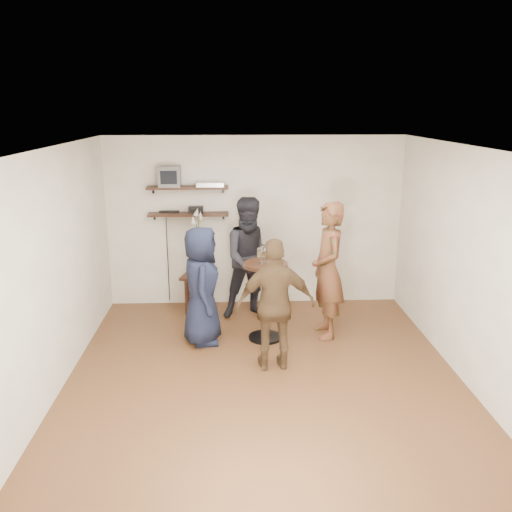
% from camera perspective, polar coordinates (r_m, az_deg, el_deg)
% --- Properties ---
extents(room, '(4.58, 5.08, 2.68)m').
position_cam_1_polar(room, '(5.89, 0.89, -1.37)').
color(room, '#4D3118').
rests_on(room, ground).
extents(shelf_upper, '(1.20, 0.25, 0.04)m').
position_cam_1_polar(shelf_upper, '(8.11, -7.22, 7.16)').
color(shelf_upper, black).
rests_on(shelf_upper, room).
extents(shelf_lower, '(1.20, 0.25, 0.04)m').
position_cam_1_polar(shelf_lower, '(8.18, -7.13, 4.39)').
color(shelf_lower, black).
rests_on(shelf_lower, room).
extents(crt_monitor, '(0.32, 0.30, 0.30)m').
position_cam_1_polar(crt_monitor, '(8.11, -9.07, 8.29)').
color(crt_monitor, '#59595B').
rests_on(crt_monitor, shelf_upper).
extents(dvd_deck, '(0.40, 0.24, 0.06)m').
position_cam_1_polar(dvd_deck, '(8.09, -4.85, 7.54)').
color(dvd_deck, silver).
rests_on(dvd_deck, shelf_upper).
extents(radio, '(0.22, 0.10, 0.10)m').
position_cam_1_polar(radio, '(8.16, -6.35, 4.87)').
color(radio, black).
rests_on(radio, shelf_lower).
extents(power_strip, '(0.30, 0.05, 0.03)m').
position_cam_1_polar(power_strip, '(8.25, -9.11, 4.64)').
color(power_strip, black).
rests_on(power_strip, shelf_lower).
extents(side_table, '(0.57, 0.57, 0.57)m').
position_cam_1_polar(side_table, '(8.21, -6.01, -2.59)').
color(side_table, black).
rests_on(side_table, room).
extents(vase_lilies, '(0.20, 0.21, 1.04)m').
position_cam_1_polar(vase_lilies, '(8.09, -6.10, 0.24)').
color(vase_lilies, white).
rests_on(vase_lilies, side_table).
extents(drinks_table, '(0.58, 0.58, 1.05)m').
position_cam_1_polar(drinks_table, '(7.11, 1.00, -3.66)').
color(drinks_table, black).
rests_on(drinks_table, room).
extents(wine_glass_fl, '(0.07, 0.07, 0.21)m').
position_cam_1_polar(wine_glass_fl, '(6.91, 0.40, 0.30)').
color(wine_glass_fl, silver).
rests_on(wine_glass_fl, drinks_table).
extents(wine_glass_fr, '(0.06, 0.06, 0.19)m').
position_cam_1_polar(wine_glass_fr, '(6.92, 1.66, 0.18)').
color(wine_glass_fr, silver).
rests_on(wine_glass_fr, drinks_table).
extents(wine_glass_bl, '(0.07, 0.07, 0.21)m').
position_cam_1_polar(wine_glass_bl, '(7.00, 0.78, 0.50)').
color(wine_glass_bl, silver).
rests_on(wine_glass_bl, drinks_table).
extents(wine_glass_br, '(0.07, 0.07, 0.20)m').
position_cam_1_polar(wine_glass_br, '(6.95, 1.11, 0.34)').
color(wine_glass_br, silver).
rests_on(wine_glass_br, drinks_table).
extents(person_plaid, '(0.50, 0.71, 1.83)m').
position_cam_1_polar(person_plaid, '(7.21, 7.56, -1.52)').
color(person_plaid, '#A31225').
rests_on(person_plaid, room).
extents(person_dark, '(0.97, 0.82, 1.78)m').
position_cam_1_polar(person_dark, '(7.82, -0.47, -0.24)').
color(person_dark, black).
rests_on(person_dark, room).
extents(person_navy, '(0.55, 0.80, 1.56)m').
position_cam_1_polar(person_navy, '(7.01, -5.77, -3.14)').
color(person_navy, black).
rests_on(person_navy, room).
extents(person_brown, '(0.95, 0.46, 1.58)m').
position_cam_1_polar(person_brown, '(6.29, 2.06, -5.18)').
color(person_brown, '#4E3721').
rests_on(person_brown, room).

